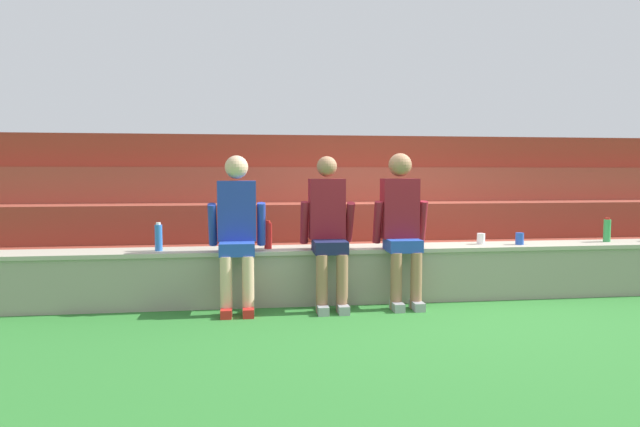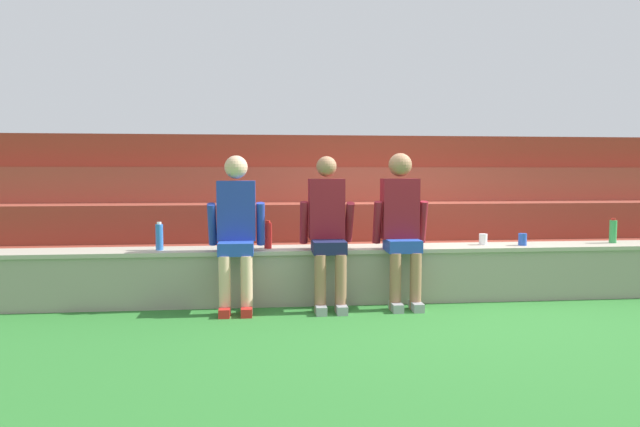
{
  "view_description": "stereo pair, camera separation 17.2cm",
  "coord_description": "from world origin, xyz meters",
  "views": [
    {
      "loc": [
        -1.65,
        -5.24,
        1.3
      ],
      "look_at": [
        -0.92,
        0.22,
        0.9
      ],
      "focal_mm": 30.78,
      "sensor_mm": 36.0,
      "label": 1
    },
    {
      "loc": [
        -1.48,
        -5.26,
        1.3
      ],
      "look_at": [
        -0.92,
        0.22,
        0.9
      ],
      "focal_mm": 30.78,
      "sensor_mm": 36.0,
      "label": 2
    }
  ],
  "objects": [
    {
      "name": "person_left_of_center",
      "position": [
        -0.87,
        0.0,
        0.78
      ],
      "size": [
        0.53,
        0.6,
        1.47
      ],
      "color": "#996B4C",
      "rests_on": "ground"
    },
    {
      "name": "water_bottle_mid_left",
      "position": [
        -2.5,
        0.19,
        0.68
      ],
      "size": [
        0.07,
        0.07,
        0.28
      ],
      "color": "blue",
      "rests_on": "stone_seating_wall"
    },
    {
      "name": "brick_bleachers",
      "position": [
        0.0,
        2.23,
        0.69
      ],
      "size": [
        12.23,
        2.33,
        1.84
      ],
      "color": "brown",
      "rests_on": "ground"
    },
    {
      "name": "water_bottle_center_gap",
      "position": [
        2.26,
        0.27,
        0.68
      ],
      "size": [
        0.07,
        0.07,
        0.27
      ],
      "color": "green",
      "rests_on": "stone_seating_wall"
    },
    {
      "name": "plastic_cup_middle",
      "position": [
        1.2,
        0.17,
        0.61
      ],
      "size": [
        0.09,
        0.09,
        0.12
      ],
      "primitive_type": "cylinder",
      "color": "blue",
      "rests_on": "stone_seating_wall"
    },
    {
      "name": "water_bottle_near_right",
      "position": [
        -1.44,
        0.21,
        0.68
      ],
      "size": [
        0.07,
        0.07,
        0.28
      ],
      "color": "red",
      "rests_on": "stone_seating_wall"
    },
    {
      "name": "person_center",
      "position": [
        -0.14,
        -0.03,
        0.82
      ],
      "size": [
        0.54,
        0.52,
        1.5
      ],
      "color": "#996B4C",
      "rests_on": "ground"
    },
    {
      "name": "plastic_cup_left_end",
      "position": [
        0.81,
        0.26,
        0.61
      ],
      "size": [
        0.08,
        0.08,
        0.12
      ],
      "primitive_type": "cylinder",
      "color": "white",
      "rests_on": "stone_seating_wall"
    },
    {
      "name": "stone_seating_wall",
      "position": [
        0.0,
        0.22,
        0.29
      ],
      "size": [
        8.28,
        0.49,
        0.55
      ],
      "color": "gray",
      "rests_on": "ground"
    },
    {
      "name": "person_far_left",
      "position": [
        -1.74,
        -0.03,
        0.8
      ],
      "size": [
        0.54,
        0.55,
        1.47
      ],
      "color": "#DBAD89",
      "rests_on": "ground"
    },
    {
      "name": "ground_plane",
      "position": [
        0.0,
        0.0,
        0.0
      ],
      "size": [
        80.0,
        80.0,
        0.0
      ],
      "primitive_type": "plane",
      "color": "#2D752D"
    }
  ]
}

